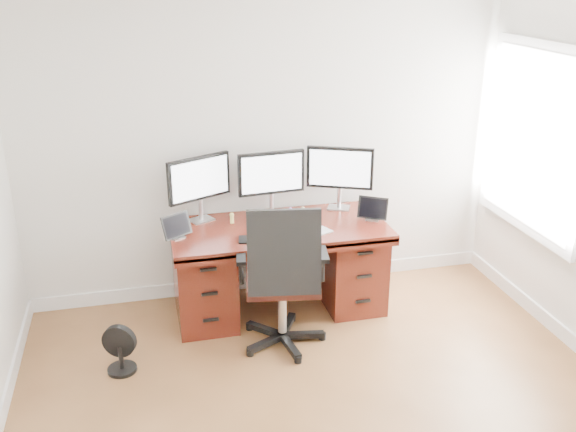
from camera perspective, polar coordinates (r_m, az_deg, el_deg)
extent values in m
cube|color=silver|center=(5.27, -1.94, 6.97)|extent=(4.00, 0.10, 2.70)
cube|color=white|center=(5.35, 21.09, 6.32)|extent=(0.04, 1.30, 1.50)
cube|color=white|center=(5.34, 20.91, 6.31)|extent=(0.01, 1.15, 1.35)
cube|color=#47160E|center=(5.05, -0.80, -1.17)|extent=(1.70, 0.80, 0.05)
cube|color=#47160E|center=(5.15, -7.47, -5.50)|extent=(0.45, 0.70, 0.70)
cube|color=#47160E|center=(5.38, 5.45, -4.14)|extent=(0.45, 0.70, 0.70)
cube|color=#320F09|center=(5.41, -1.50, -2.18)|extent=(0.74, 0.03, 0.40)
cylinder|color=black|center=(4.94, -0.50, -10.64)|extent=(0.71, 0.71, 0.09)
cylinder|color=silver|center=(4.80, -0.51, -7.99)|extent=(0.07, 0.07, 0.44)
cube|color=#381610|center=(4.70, -0.52, -5.68)|extent=(0.60, 0.58, 0.08)
cube|color=black|center=(4.34, -0.34, -3.27)|extent=(0.50, 0.14, 0.60)
cube|color=black|center=(4.61, -4.20, -3.60)|extent=(0.11, 0.27, 0.03)
cube|color=black|center=(4.64, 3.11, -3.40)|extent=(0.11, 0.27, 0.03)
cylinder|color=black|center=(4.78, -14.51, -13.05)|extent=(0.20, 0.20, 0.03)
cylinder|color=black|center=(4.73, -14.63, -12.06)|extent=(0.03, 0.03, 0.17)
cylinder|color=black|center=(4.66, -14.77, -10.82)|extent=(0.24, 0.14, 0.24)
cube|color=silver|center=(5.20, -7.72, -0.32)|extent=(0.22, 0.20, 0.01)
cylinder|color=silver|center=(5.17, -7.76, 0.56)|extent=(0.04, 0.04, 0.18)
cube|color=black|center=(5.08, -7.91, 3.35)|extent=(0.51, 0.27, 0.35)
cube|color=white|center=(5.07, -7.79, 3.29)|extent=(0.45, 0.22, 0.30)
cube|color=silver|center=(5.28, -1.46, 0.23)|extent=(0.19, 0.16, 0.01)
cylinder|color=silver|center=(5.25, -1.47, 1.09)|extent=(0.04, 0.04, 0.18)
cube|color=black|center=(5.17, -1.50, 3.85)|extent=(0.55, 0.08, 0.35)
cube|color=white|center=(5.15, -1.43, 3.79)|extent=(0.50, 0.05, 0.30)
cube|color=silver|center=(5.43, 4.53, 0.75)|extent=(0.22, 0.20, 0.01)
cylinder|color=silver|center=(5.40, 4.56, 1.60)|extent=(0.04, 0.04, 0.18)
cube|color=black|center=(5.31, 4.64, 4.29)|extent=(0.52, 0.26, 0.35)
cube|color=white|center=(5.29, 4.62, 4.22)|extent=(0.46, 0.21, 0.30)
cube|color=silver|center=(4.89, -9.81, -1.88)|extent=(0.13, 0.12, 0.01)
cube|color=black|center=(4.85, -9.87, -0.86)|extent=(0.24, 0.18, 0.17)
cube|color=silver|center=(5.20, 7.53, -0.28)|extent=(0.13, 0.12, 0.01)
cube|color=black|center=(5.17, 7.58, 0.68)|extent=(0.24, 0.18, 0.17)
cube|color=silver|center=(4.84, -0.67, -1.76)|extent=(0.27, 0.17, 0.01)
cube|color=silver|center=(4.95, 3.00, -1.31)|extent=(0.17, 0.17, 0.01)
cube|color=black|center=(4.80, -3.05, -2.08)|extent=(0.25, 0.18, 0.01)
cube|color=black|center=(5.04, -0.55, -0.85)|extent=(0.13, 0.08, 0.01)
cylinder|color=#D8CB66|center=(5.11, -5.01, -0.33)|extent=(0.03, 0.03, 0.06)
sphere|color=#D8CB66|center=(5.09, -5.02, 0.11)|extent=(0.04, 0.04, 0.04)
cylinder|color=#5593E6|center=(5.13, -3.52, -0.20)|extent=(0.03, 0.03, 0.06)
sphere|color=#5593E6|center=(5.11, -3.53, 0.24)|extent=(0.04, 0.04, 0.04)
cylinder|color=#FB874D|center=(5.15, -2.22, -0.08)|extent=(0.03, 0.03, 0.06)
sphere|color=#FB874D|center=(5.13, -2.22, 0.35)|extent=(0.04, 0.04, 0.04)
cylinder|color=#9D5CE0|center=(5.19, 0.24, 0.14)|extent=(0.03, 0.03, 0.06)
sphere|color=#9D5CE0|center=(5.18, 0.24, 0.57)|extent=(0.04, 0.04, 0.04)
cylinder|color=olive|center=(5.22, 1.31, 0.23)|extent=(0.03, 0.03, 0.06)
sphere|color=olive|center=(5.20, 1.31, 0.66)|extent=(0.04, 0.04, 0.04)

